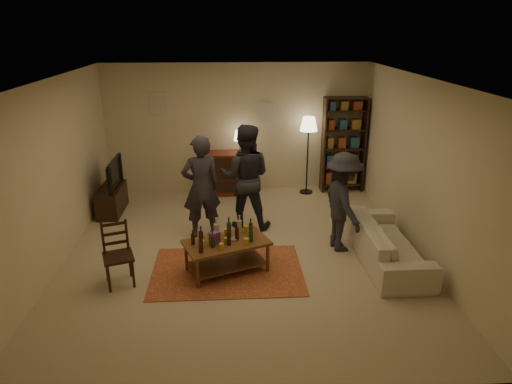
{
  "coord_description": "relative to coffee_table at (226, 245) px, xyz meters",
  "views": [
    {
      "loc": [
        -0.17,
        -6.51,
        3.44
      ],
      "look_at": [
        0.23,
        0.1,
        0.98
      ],
      "focal_mm": 32.0,
      "sensor_mm": 36.0,
      "label": 1
    }
  ],
  "objects": [
    {
      "name": "dresser",
      "position": [
        0.06,
        3.3,
        0.05
      ],
      "size": [
        1.0,
        0.5,
        1.36
      ],
      "color": "maroon",
      "rests_on": "ground"
    },
    {
      "name": "room_shell",
      "position": [
        -0.4,
        3.57,
        1.39
      ],
      "size": [
        6.0,
        6.0,
        6.0
      ],
      "color": "beige",
      "rests_on": "ground"
    },
    {
      "name": "person_right",
      "position": [
        0.34,
        1.58,
        0.51
      ],
      "size": [
        1.0,
        0.84,
        1.86
      ],
      "primitive_type": "imported",
      "rotation": [
        0.0,
        0.0,
        2.99
      ],
      "color": "#24242C",
      "rests_on": "ground"
    },
    {
      "name": "rug",
      "position": [
        0.01,
        -0.0,
        -0.42
      ],
      "size": [
        2.2,
        1.5,
        0.01
      ],
      "primitive_type": "cube",
      "color": "maroon",
      "rests_on": "ground"
    },
    {
      "name": "floor",
      "position": [
        0.25,
        0.59,
        -0.42
      ],
      "size": [
        6.0,
        6.0,
        0.0
      ],
      "primitive_type": "plane",
      "color": "#C6B793",
      "rests_on": "ground"
    },
    {
      "name": "coffee_table",
      "position": [
        0.0,
        0.0,
        0.0
      ],
      "size": [
        1.34,
        1.04,
        0.83
      ],
      "rotation": [
        0.0,
        0.0,
        0.38
      ],
      "color": "brown",
      "rests_on": "ground"
    },
    {
      "name": "person_left",
      "position": [
        -0.4,
        1.23,
        0.46
      ],
      "size": [
        0.73,
        0.58,
        1.76
      ],
      "primitive_type": "imported",
      "rotation": [
        0.0,
        0.0,
        3.41
      ],
      "color": "#292830",
      "rests_on": "ground"
    },
    {
      "name": "sofa",
      "position": [
        2.45,
        0.19,
        -0.12
      ],
      "size": [
        0.81,
        2.08,
        0.61
      ],
      "primitive_type": "imported",
      "rotation": [
        0.0,
        0.0,
        1.57
      ],
      "color": "beige",
      "rests_on": "ground"
    },
    {
      "name": "dining_chair",
      "position": [
        -1.5,
        -0.21,
        0.05
      ],
      "size": [
        0.5,
        0.5,
        0.92
      ],
      "rotation": [
        0.0,
        0.0,
        0.33
      ],
      "color": "black",
      "rests_on": "ground"
    },
    {
      "name": "floor_lamp",
      "position": [
        1.72,
        3.24,
        0.96
      ],
      "size": [
        0.36,
        0.36,
        1.64
      ],
      "color": "black",
      "rests_on": "ground"
    },
    {
      "name": "tv_stand",
      "position": [
        -2.19,
        2.39,
        -0.04
      ],
      "size": [
        0.4,
        1.0,
        1.06
      ],
      "color": "black",
      "rests_on": "ground"
    },
    {
      "name": "bookshelf",
      "position": [
        2.5,
        3.37,
        0.61
      ],
      "size": [
        0.9,
        0.34,
        2.02
      ],
      "color": "black",
      "rests_on": "ground"
    },
    {
      "name": "person_by_sofa",
      "position": [
        1.84,
        0.63,
        0.38
      ],
      "size": [
        0.77,
        1.12,
        1.6
      ],
      "primitive_type": "imported",
      "rotation": [
        0.0,
        0.0,
        1.75
      ],
      "color": "#27282F",
      "rests_on": "ground"
    }
  ]
}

